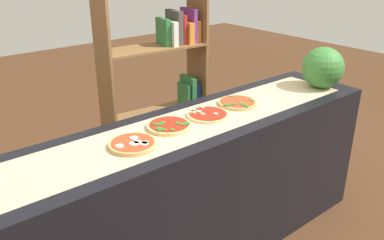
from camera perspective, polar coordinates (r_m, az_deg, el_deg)
counter at (r=2.44m, az=0.00°, el=-10.15°), size 2.52×0.58×0.90m
parchment_paper at (r=2.23m, az=0.00°, el=-0.45°), size 2.24×0.40×0.00m
pizza_mozzarella_0 at (r=1.99m, az=-8.31°, el=-3.36°), size 0.23×0.23×0.03m
pizza_spinach_1 at (r=2.17m, az=-3.27°, el=-0.80°), size 0.24×0.24×0.03m
pizza_mushroom_2 at (r=2.32m, az=2.22°, el=0.77°), size 0.24×0.24×0.02m
pizza_spinach_3 at (r=2.50m, az=6.41°, el=2.44°), size 0.25×0.24×0.03m
watermelon at (r=2.90m, az=17.93°, el=7.01°), size 0.28×0.28×0.28m
bookshelf at (r=3.27m, az=-3.66°, el=4.82°), size 0.85×0.36×1.63m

